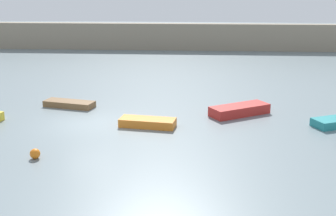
% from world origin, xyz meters
% --- Properties ---
extents(ground_plane, '(120.00, 120.00, 0.00)m').
position_xyz_m(ground_plane, '(0.00, 0.00, 0.00)').
color(ground_plane, slate).
extents(embankment_wall, '(80.00, 1.20, 2.82)m').
position_xyz_m(embankment_wall, '(0.00, 26.68, 1.41)').
color(embankment_wall, gray).
rests_on(embankment_wall, ground_plane).
extents(rowboat_brown, '(3.18, 1.73, 0.37)m').
position_xyz_m(rowboat_brown, '(-1.88, 3.22, 0.18)').
color(rowboat_brown, brown).
rests_on(rowboat_brown, ground_plane).
extents(rowboat_orange, '(3.00, 1.49, 0.43)m').
position_xyz_m(rowboat_orange, '(3.20, -0.26, 0.21)').
color(rowboat_orange, orange).
rests_on(rowboat_orange, ground_plane).
extents(rowboat_red, '(3.57, 2.85, 0.55)m').
position_xyz_m(rowboat_red, '(8.15, 2.21, 0.27)').
color(rowboat_red, red).
rests_on(rowboat_red, ground_plane).
extents(mooring_buoy, '(0.44, 0.44, 0.44)m').
position_xyz_m(mooring_buoy, '(-1.11, -4.99, 0.22)').
color(mooring_buoy, orange).
rests_on(mooring_buoy, ground_plane).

